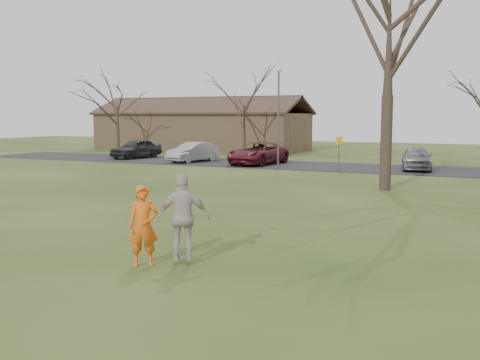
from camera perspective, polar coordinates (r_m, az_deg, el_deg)
name	(u,v)px	position (r m, az deg, el deg)	size (l,w,h in m)	color
ground	(163,267)	(12.53, -7.85, -8.74)	(120.00, 120.00, 0.00)	#1E380F
parking_strip	(383,169)	(35.90, 14.33, 1.13)	(62.00, 6.50, 0.04)	black
player_defender	(143,226)	(12.46, -9.83, -4.64)	(0.65, 0.43, 1.79)	#DB5C12
car_0	(136,149)	(43.89, -10.54, 3.17)	(1.74, 4.32, 1.47)	#242426
car_1	(193,152)	(39.91, -4.81, 2.87)	(1.47, 4.21, 1.39)	#96969B
car_2	(258,153)	(37.70, 1.84, 2.73)	(2.44, 5.29, 1.47)	#51131C
car_4	(416,158)	(35.43, 17.52, 2.15)	(1.68, 4.18, 1.42)	slate
catching_play	(183,217)	(12.43, -5.78, -3.79)	(1.23, 0.98, 2.41)	#B9A9A6
building	(202,130)	(55.01, -3.92, 5.14)	(20.60, 8.50, 5.14)	#8C6D4C
lamp_post	(278,105)	(34.98, 3.95, 7.66)	(0.34, 0.34, 6.27)	#47474C
sign_yellow	(339,147)	(33.31, 10.04, 3.29)	(0.35, 0.35, 2.08)	#47474C
big_tree	(390,29)	(25.82, 15.00, 14.60)	(9.00, 9.00, 14.00)	#352821
small_tree_row	(466,107)	(40.26, 22.04, 6.95)	(55.00, 5.90, 8.50)	#352821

